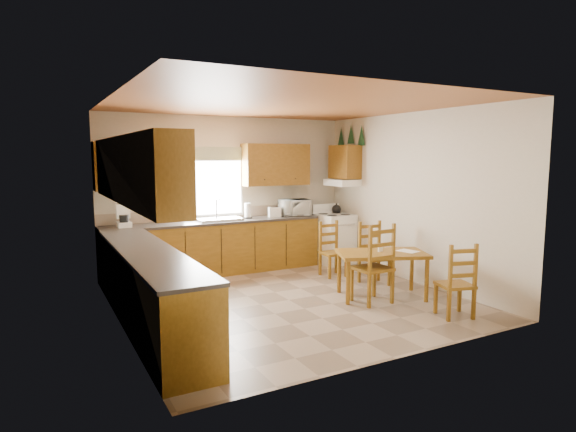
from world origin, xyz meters
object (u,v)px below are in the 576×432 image
dining_table (381,275)px  chair_near_right (372,263)px  chair_far_left (333,249)px  chair_far_right (374,254)px  chair_near_left (455,280)px  stove (334,239)px  microwave (295,207)px

dining_table → chair_near_right: (-0.27, -0.13, 0.22)m
chair_far_left → chair_far_right: (0.28, -0.74, 0.03)m
dining_table → chair_near_left: 1.14m
chair_far_right → chair_near_left: bearing=-83.9°
stove → microwave: (-0.71, 0.26, 0.61)m
microwave → dining_table: 2.55m
microwave → chair_near_left: (0.34, -3.54, -0.60)m
stove → chair_far_right: size_ratio=0.93×
chair_far_right → chair_far_left: bearing=119.5°
microwave → chair_far_left: (0.14, -1.09, -0.61)m
microwave → chair_near_left: size_ratio=0.52×
stove → chair_near_left: size_ratio=0.96×
microwave → chair_far_left: size_ratio=0.54×
dining_table → chair_far_right: 0.72m
stove → microwave: microwave is taller
chair_far_left → chair_near_right: bearing=-101.8°
chair_near_left → chair_far_right: chair_far_right is taller
dining_table → chair_near_right: size_ratio=1.12×
microwave → chair_near_right: bearing=-87.6°
chair_near_left → chair_near_right: chair_near_right is taller
chair_near_left → chair_far_right: bearing=-76.4°
stove → chair_near_left: chair_near_left is taller
chair_far_right → chair_near_right: bearing=-121.4°
chair_far_left → dining_table: bearing=-91.8°
chair_far_left → chair_far_right: chair_far_right is taller
chair_near_right → chair_near_left: bearing=117.5°
chair_near_right → chair_far_right: size_ratio=1.13×
dining_table → chair_near_left: chair_near_left is taller
dining_table → chair_near_left: size_ratio=1.30×
stove → dining_table: size_ratio=0.74×
chair_near_left → chair_far_left: chair_near_left is taller
dining_table → chair_far_left: 1.36m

